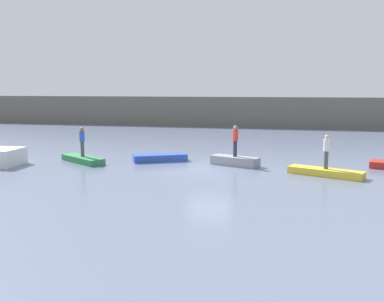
# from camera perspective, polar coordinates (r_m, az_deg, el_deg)

# --- Properties ---
(ground_plane) EXTENTS (120.00, 120.00, 0.00)m
(ground_plane) POSITION_cam_1_polar(r_m,az_deg,el_deg) (24.62, 2.26, -2.35)
(ground_plane) COLOR slate
(embankment_wall) EXTENTS (80.00, 1.20, 3.48)m
(embankment_wall) POSITION_cam_1_polar(r_m,az_deg,el_deg) (50.79, 7.83, 5.07)
(embankment_wall) COLOR #666056
(embankment_wall) RESTS_ON ground_plane
(rowboat_green) EXTENTS (3.50, 2.81, 0.37)m
(rowboat_green) POSITION_cam_1_polar(r_m,az_deg,el_deg) (27.52, -14.11, -1.07)
(rowboat_green) COLOR #2D7F47
(rowboat_green) RESTS_ON ground_plane
(rowboat_blue) EXTENTS (3.50, 2.59, 0.44)m
(rowboat_blue) POSITION_cam_1_polar(r_m,az_deg,el_deg) (27.27, -4.23, -0.85)
(rowboat_blue) COLOR #2B4CAD
(rowboat_blue) RESTS_ON ground_plane
(rowboat_grey) EXTENTS (3.02, 1.91, 0.54)m
(rowboat_grey) POSITION_cam_1_polar(r_m,az_deg,el_deg) (25.72, 5.64, -1.31)
(rowboat_grey) COLOR gray
(rowboat_grey) RESTS_ON ground_plane
(rowboat_yellow) EXTENTS (3.91, 2.37, 0.37)m
(rowboat_yellow) POSITION_cam_1_polar(r_m,az_deg,el_deg) (23.69, 17.08, -2.69)
(rowboat_yellow) COLOR gold
(rowboat_yellow) RESTS_ON ground_plane
(person_blue_shirt) EXTENTS (0.32, 0.32, 1.81)m
(person_blue_shirt) POSITION_cam_1_polar(r_m,az_deg,el_deg) (27.35, -14.20, 1.43)
(person_blue_shirt) COLOR #4C4C56
(person_blue_shirt) RESTS_ON rowboat_green
(person_white_shirt) EXTENTS (0.32, 0.32, 1.78)m
(person_white_shirt) POSITION_cam_1_polar(r_m,az_deg,el_deg) (23.50, 17.20, 0.14)
(person_white_shirt) COLOR #4C4C56
(person_white_shirt) RESTS_ON rowboat_yellow
(person_red_shirt) EXTENTS (0.32, 0.32, 1.83)m
(person_red_shirt) POSITION_cam_1_polar(r_m,az_deg,el_deg) (25.53, 5.68, 1.57)
(person_red_shirt) COLOR #232838
(person_red_shirt) RESTS_ON rowboat_grey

